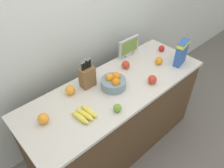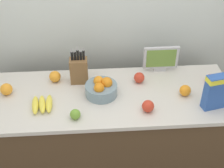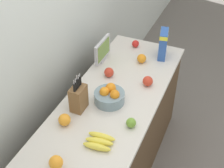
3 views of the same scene
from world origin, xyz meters
name	(u,v)px [view 1 (image 1 of 3)]	position (x,y,z in m)	size (l,w,h in m)	color
ground_plane	(116,143)	(0.00, 0.00, 0.00)	(14.00, 14.00, 0.00)	slate
wall_back	(77,24)	(0.00, 0.56, 1.30)	(9.00, 0.06, 2.60)	silver
counter	(116,118)	(0.00, 0.00, 0.44)	(1.85, 0.68, 0.89)	#4C3823
knife_block	(87,77)	(-0.19, 0.18, 0.99)	(0.13, 0.09, 0.30)	brown
small_monitor	(129,47)	(0.44, 0.28, 1.00)	(0.27, 0.03, 0.21)	#B7B7BC
cereal_box	(182,52)	(0.72, -0.18, 1.03)	(0.19, 0.10, 0.25)	#2D56A8
fruit_bowl	(114,82)	(-0.03, 0.01, 0.94)	(0.23, 0.23, 0.14)	gray
banana_bunch	(85,114)	(-0.44, -0.10, 0.91)	(0.15, 0.20, 0.04)	yellow
apple_rear	(152,79)	(0.27, -0.19, 0.93)	(0.08, 0.08, 0.08)	red
apple_by_knife_block	(117,108)	(-0.21, -0.23, 0.92)	(0.07, 0.07, 0.07)	#6B9E33
apple_middle	(126,65)	(0.25, 0.14, 0.93)	(0.08, 0.08, 0.08)	red
apple_front	(162,48)	(0.78, 0.10, 0.92)	(0.07, 0.07, 0.07)	red
orange_front_center	(70,90)	(-0.37, 0.19, 0.93)	(0.09, 0.09, 0.09)	orange
orange_by_cereal	(159,61)	(0.56, -0.04, 0.93)	(0.08, 0.08, 0.08)	orange
orange_mid_left	(43,119)	(-0.71, 0.06, 0.93)	(0.09, 0.09, 0.09)	orange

